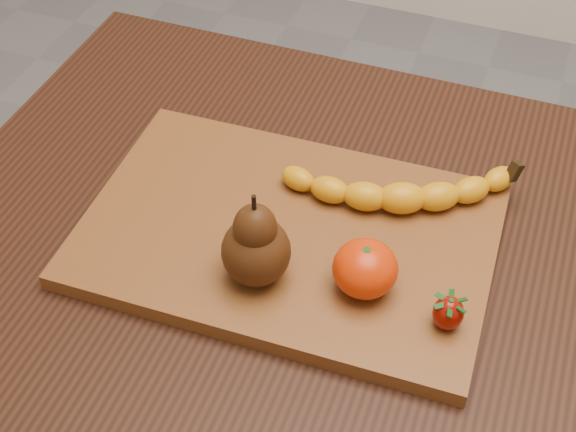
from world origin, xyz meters
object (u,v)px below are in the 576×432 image
at_px(table, 353,308).
at_px(mandarin, 365,269).
at_px(cutting_board, 288,235).
at_px(pear, 255,238).

relative_size(table, mandarin, 14.88).
xyz_separation_m(cutting_board, pear, (-0.01, -0.07, 0.07)).
distance_m(table, cutting_board, 0.13).
xyz_separation_m(table, mandarin, (0.02, -0.06, 0.15)).
bearing_deg(cutting_board, pear, -97.63).
bearing_deg(pear, cutting_board, 84.05).
height_order(cutting_board, pear, pear).
relative_size(cutting_board, pear, 4.01).
xyz_separation_m(pear, mandarin, (0.11, 0.02, -0.03)).
distance_m(cutting_board, pear, 0.10).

